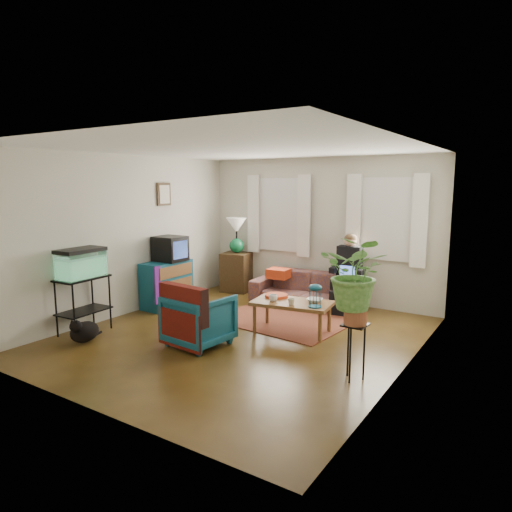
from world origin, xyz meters
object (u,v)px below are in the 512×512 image
Objects in this scene: dresser at (167,284)px; plant_stand at (354,352)px; sofa at (308,283)px; side_table at (237,272)px; armchair at (199,317)px; coffee_table at (292,317)px; aquarium_stand at (84,305)px.

dresser is 4.01m from plant_stand.
sofa is 2.22× the size of dresser.
armchair is (1.37, -2.81, -0.00)m from side_table.
plant_stand is (1.34, -1.05, 0.09)m from coffee_table.
armchair is (-0.31, -2.61, -0.01)m from sofa.
side_table reaches higher than coffee_table.
coffee_table is at bearing 28.99° from aquarium_stand.
aquarium_stand reaches higher than plant_stand.
sofa is 1.59m from coffee_table.
aquarium_stand is at bearing 22.21° from armchair.
coffee_table is 1.70m from plant_stand.
dresser reaches higher than side_table.
armchair is at bearing 12.97° from aquarium_stand.
plant_stand is (3.86, 0.57, -0.09)m from aquarium_stand.
plant_stand is (1.83, -2.55, -0.07)m from sofa.
sofa reaches higher than coffee_table.
aquarium_stand reaches higher than sofa.
sofa is at bearing 125.64° from plant_stand.
dresser reaches higher than plant_stand.
sofa reaches higher than side_table.
armchair is (1.71, -1.17, -0.02)m from dresser.
dresser is (-0.34, -1.64, 0.02)m from side_table.
dresser is at bearing -101.71° from side_table.
dresser reaches higher than armchair.
side_table reaches higher than armchair.
plant_stand reaches higher than coffee_table.
plant_stand is (2.14, 0.05, -0.07)m from armchair.
sofa reaches higher than armchair.
side_table is 3.34m from aquarium_stand.
coffee_table is (2.52, 1.62, -0.18)m from aquarium_stand.
sofa is at bearing -91.41° from armchair.
armchair is at bearing -100.81° from sofa.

